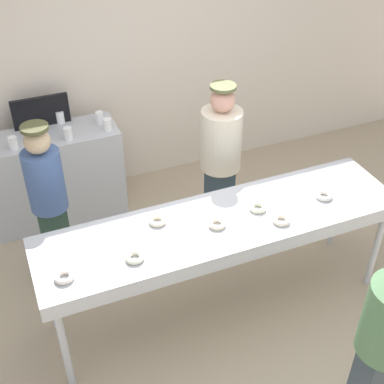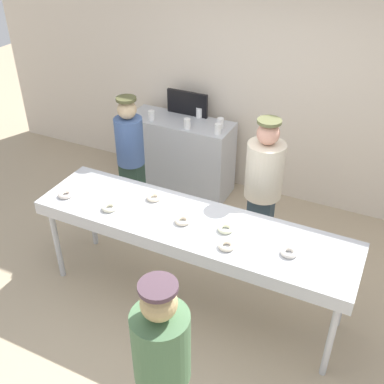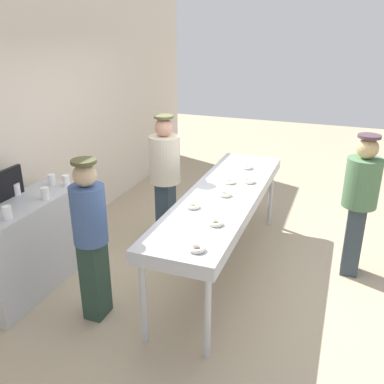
{
  "view_description": "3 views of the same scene",
  "coord_description": "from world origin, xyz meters",
  "px_view_note": "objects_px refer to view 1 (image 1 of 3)",
  "views": [
    {
      "loc": [
        -1.41,
        -2.8,
        3.5
      ],
      "look_at": [
        -0.14,
        0.26,
        1.06
      ],
      "focal_mm": 49.41,
      "sensor_mm": 36.0,
      "label": 1
    },
    {
      "loc": [
        1.42,
        -2.94,
        3.38
      ],
      "look_at": [
        -0.13,
        0.27,
        1.04
      ],
      "focal_mm": 43.81,
      "sensor_mm": 36.0,
      "label": 2
    },
    {
      "loc": [
        -4.01,
        -1.15,
        2.62
      ],
      "look_at": [
        -0.14,
        0.3,
        0.96
      ],
      "focal_mm": 39.71,
      "sensor_mm": 36.0,
      "label": 3
    }
  ],
  "objects_px": {
    "paper_cup_4": "(68,134)",
    "menu_display": "(41,112)",
    "sugar_donut_2": "(281,220)",
    "sugar_donut_6": "(217,224)",
    "prep_counter": "(55,176)",
    "sugar_donut_5": "(135,257)",
    "worker_baker": "(49,200)",
    "worker_assistant": "(221,156)",
    "paper_cup_3": "(100,118)",
    "paper_cup_0": "(107,125)",
    "sugar_donut_1": "(324,196)",
    "sugar_donut_3": "(258,208)",
    "paper_cup_1": "(60,117)",
    "fryer_conveyor": "(222,227)",
    "sugar_donut_4": "(64,277)",
    "paper_cup_2": "(13,143)",
    "sugar_donut_0": "(157,221)"
  },
  "relations": [
    {
      "from": "paper_cup_4",
      "to": "menu_display",
      "type": "height_order",
      "value": "menu_display"
    },
    {
      "from": "sugar_donut_2",
      "to": "sugar_donut_6",
      "type": "height_order",
      "value": "same"
    },
    {
      "from": "paper_cup_4",
      "to": "prep_counter",
      "type": "bearing_deg",
      "value": 137.94
    },
    {
      "from": "sugar_donut_5",
      "to": "menu_display",
      "type": "bearing_deg",
      "value": 97.16
    },
    {
      "from": "sugar_donut_5",
      "to": "worker_baker",
      "type": "xyz_separation_m",
      "value": [
        -0.43,
        1.03,
        -0.1
      ]
    },
    {
      "from": "worker_assistant",
      "to": "paper_cup_3",
      "type": "xyz_separation_m",
      "value": [
        -0.86,
        0.96,
        0.08
      ]
    },
    {
      "from": "sugar_donut_2",
      "to": "paper_cup_0",
      "type": "distance_m",
      "value": 2.02
    },
    {
      "from": "sugar_donut_1",
      "to": "sugar_donut_2",
      "type": "height_order",
      "value": "same"
    },
    {
      "from": "sugar_donut_3",
      "to": "paper_cup_1",
      "type": "distance_m",
      "value": 2.27
    },
    {
      "from": "fryer_conveyor",
      "to": "sugar_donut_3",
      "type": "bearing_deg",
      "value": 2.17
    },
    {
      "from": "sugar_donut_5",
      "to": "worker_baker",
      "type": "relative_size",
      "value": 0.09
    },
    {
      "from": "sugar_donut_1",
      "to": "worker_assistant",
      "type": "relative_size",
      "value": 0.08
    },
    {
      "from": "sugar_donut_2",
      "to": "sugar_donut_4",
      "type": "bearing_deg",
      "value": 178.82
    },
    {
      "from": "sugar_donut_5",
      "to": "paper_cup_0",
      "type": "distance_m",
      "value": 1.82
    },
    {
      "from": "sugar_donut_6",
      "to": "paper_cup_3",
      "type": "relative_size",
      "value": 1.11
    },
    {
      "from": "worker_assistant",
      "to": "menu_display",
      "type": "bearing_deg",
      "value": -27.2
    },
    {
      "from": "sugar_donut_1",
      "to": "sugar_donut_6",
      "type": "height_order",
      "value": "same"
    },
    {
      "from": "fryer_conveyor",
      "to": "menu_display",
      "type": "distance_m",
      "value": 2.23
    },
    {
      "from": "sugar_donut_3",
      "to": "worker_assistant",
      "type": "height_order",
      "value": "worker_assistant"
    },
    {
      "from": "paper_cup_0",
      "to": "sugar_donut_3",
      "type": "bearing_deg",
      "value": -64.72
    },
    {
      "from": "sugar_donut_5",
      "to": "worker_assistant",
      "type": "xyz_separation_m",
      "value": [
        1.12,
        0.99,
        -0.01
      ]
    },
    {
      "from": "sugar_donut_2",
      "to": "sugar_donut_4",
      "type": "relative_size",
      "value": 1.0
    },
    {
      "from": "worker_assistant",
      "to": "paper_cup_4",
      "type": "xyz_separation_m",
      "value": [
        -1.21,
        0.78,
        0.08
      ]
    },
    {
      "from": "paper_cup_2",
      "to": "sugar_donut_5",
      "type": "bearing_deg",
      "value": -71.79
    },
    {
      "from": "paper_cup_2",
      "to": "paper_cup_4",
      "type": "height_order",
      "value": "same"
    },
    {
      "from": "paper_cup_3",
      "to": "worker_assistant",
      "type": "bearing_deg",
      "value": -48.14
    },
    {
      "from": "sugar_donut_4",
      "to": "prep_counter",
      "type": "xyz_separation_m",
      "value": [
        0.23,
        1.93,
        -0.47
      ]
    },
    {
      "from": "sugar_donut_6",
      "to": "paper_cup_2",
      "type": "height_order",
      "value": "paper_cup_2"
    },
    {
      "from": "paper_cup_1",
      "to": "sugar_donut_3",
      "type": "bearing_deg",
      "value": -59.29
    },
    {
      "from": "worker_assistant",
      "to": "sugar_donut_3",
      "type": "bearing_deg",
      "value": 98.05
    },
    {
      "from": "prep_counter",
      "to": "menu_display",
      "type": "relative_size",
      "value": 2.44
    },
    {
      "from": "sugar_donut_4",
      "to": "worker_baker",
      "type": "xyz_separation_m",
      "value": [
        0.07,
        1.03,
        -0.1
      ]
    },
    {
      "from": "prep_counter",
      "to": "menu_display",
      "type": "height_order",
      "value": "menu_display"
    },
    {
      "from": "sugar_donut_2",
      "to": "sugar_donut_5",
      "type": "relative_size",
      "value": 1.0
    },
    {
      "from": "sugar_donut_4",
      "to": "paper_cup_1",
      "type": "bearing_deg",
      "value": 79.41
    },
    {
      "from": "sugar_donut_3",
      "to": "paper_cup_3",
      "type": "height_order",
      "value": "paper_cup_3"
    },
    {
      "from": "worker_baker",
      "to": "sugar_donut_5",
      "type": "bearing_deg",
      "value": 129.67
    },
    {
      "from": "fryer_conveyor",
      "to": "paper_cup_0",
      "type": "relative_size",
      "value": 23.4
    },
    {
      "from": "fryer_conveyor",
      "to": "sugar_donut_2",
      "type": "distance_m",
      "value": 0.46
    },
    {
      "from": "worker_assistant",
      "to": "prep_counter",
      "type": "distance_m",
      "value": 1.74
    },
    {
      "from": "sugar_donut_0",
      "to": "sugar_donut_4",
      "type": "relative_size",
      "value": 1.0
    },
    {
      "from": "sugar_donut_3",
      "to": "sugar_donut_2",
      "type": "bearing_deg",
      "value": -65.6
    },
    {
      "from": "sugar_donut_2",
      "to": "sugar_donut_0",
      "type": "bearing_deg",
      "value": 158.06
    },
    {
      "from": "sugar_donut_6",
      "to": "paper_cup_2",
      "type": "distance_m",
      "value": 2.1
    },
    {
      "from": "sugar_donut_3",
      "to": "sugar_donut_5",
      "type": "relative_size",
      "value": 1.0
    },
    {
      "from": "fryer_conveyor",
      "to": "paper_cup_0",
      "type": "height_order",
      "value": "paper_cup_0"
    },
    {
      "from": "worker_baker",
      "to": "sugar_donut_0",
      "type": "bearing_deg",
      "value": 151.92
    },
    {
      "from": "fryer_conveyor",
      "to": "worker_baker",
      "type": "height_order",
      "value": "worker_baker"
    },
    {
      "from": "sugar_donut_3",
      "to": "paper_cup_4",
      "type": "relative_size",
      "value": 1.11
    },
    {
      "from": "prep_counter",
      "to": "paper_cup_2",
      "type": "height_order",
      "value": "paper_cup_2"
    }
  ]
}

